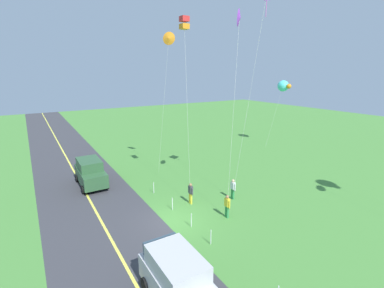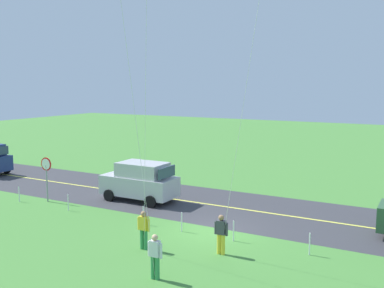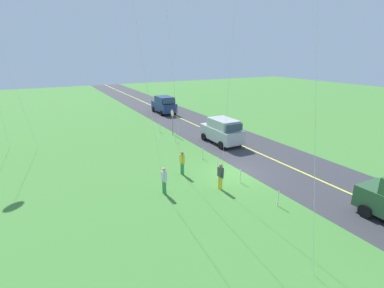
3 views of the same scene
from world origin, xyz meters
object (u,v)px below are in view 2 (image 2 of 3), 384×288
(stop_sign, at_px, (46,171))
(person_adult_near, at_px, (155,255))
(person_adult_companion, at_px, (221,233))
(person_child_watcher, at_px, (144,229))
(car_suv_foreground, at_px, (140,181))

(stop_sign, distance_m, person_adult_near, 12.37)
(stop_sign, bearing_deg, person_adult_companion, 168.76)
(person_adult_near, distance_m, person_child_watcher, 2.87)
(stop_sign, distance_m, person_child_watcher, 9.74)
(person_adult_companion, height_order, person_child_watcher, same)
(stop_sign, relative_size, person_adult_near, 1.60)
(car_suv_foreground, distance_m, person_adult_companion, 9.08)
(person_adult_near, relative_size, person_adult_companion, 1.00)
(person_adult_near, bearing_deg, stop_sign, -4.54)
(car_suv_foreground, bearing_deg, person_adult_near, 128.09)
(person_adult_companion, xyz_separation_m, person_child_watcher, (2.98, 1.04, 0.00))
(car_suv_foreground, relative_size, person_child_watcher, 2.75)
(person_child_watcher, bearing_deg, stop_sign, -8.50)
(car_suv_foreground, relative_size, person_adult_near, 2.75)
(car_suv_foreground, relative_size, stop_sign, 1.72)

